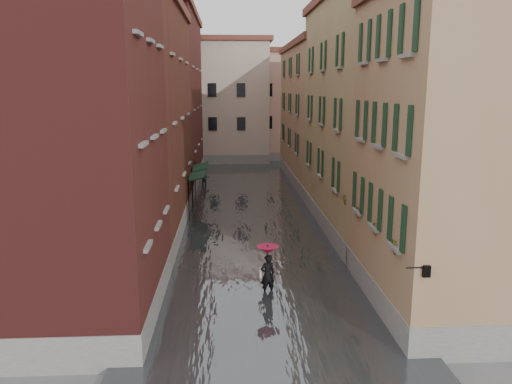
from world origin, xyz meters
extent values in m
plane|color=#5F5F62|center=(0.00, 0.00, 0.00)|extent=(120.00, 120.00, 0.00)
cube|color=#494C50|center=(0.00, 13.00, 0.10)|extent=(10.00, 60.00, 0.20)
cube|color=maroon|center=(-7.00, -2.00, 6.50)|extent=(6.00, 8.00, 13.00)
cube|color=#572E1B|center=(-7.00, 9.00, 6.25)|extent=(6.00, 14.00, 12.50)
cube|color=maroon|center=(-7.00, 24.00, 7.00)|extent=(6.00, 16.00, 14.00)
cube|color=#98764E|center=(7.00, -2.00, 5.75)|extent=(6.00, 8.00, 11.50)
cube|color=tan|center=(7.00, 9.00, 6.50)|extent=(6.00, 14.00, 13.00)
cube|color=#98764E|center=(7.00, 24.00, 5.75)|extent=(6.00, 16.00, 11.50)
cube|color=beige|center=(-3.00, 38.00, 6.50)|extent=(12.00, 9.00, 13.00)
cube|color=tan|center=(6.00, 40.00, 6.00)|extent=(10.00, 9.00, 12.00)
cube|color=#153020|center=(-3.45, 13.21, 2.55)|extent=(1.09, 3.05, 0.31)
cylinder|color=black|center=(-3.95, 11.69, 1.40)|extent=(0.06, 0.06, 2.80)
cylinder|color=black|center=(-3.95, 14.73, 1.40)|extent=(0.06, 0.06, 2.80)
cube|color=#153020|center=(-3.45, 16.78, 2.55)|extent=(1.09, 3.33, 0.31)
cylinder|color=black|center=(-3.95, 15.11, 1.40)|extent=(0.06, 0.06, 2.80)
cylinder|color=black|center=(-3.95, 18.44, 1.40)|extent=(0.06, 0.06, 2.80)
cylinder|color=black|center=(4.05, -6.00, 3.10)|extent=(0.60, 0.05, 0.05)
cube|color=black|center=(4.35, -6.00, 3.00)|extent=(0.22, 0.22, 0.35)
cube|color=beige|center=(4.35, -6.00, 3.00)|extent=(0.14, 0.14, 0.24)
cube|color=#994032|center=(4.12, -4.28, 3.15)|extent=(0.22, 0.85, 0.18)
imported|color=#265926|center=(4.12, -4.28, 3.57)|extent=(0.59, 0.51, 0.66)
cube|color=#994032|center=(4.12, -2.15, 3.15)|extent=(0.22, 0.85, 0.18)
imported|color=#265926|center=(4.12, -2.15, 3.57)|extent=(0.59, 0.51, 0.66)
cube|color=#994032|center=(4.12, 0.38, 3.15)|extent=(0.22, 0.85, 0.18)
imported|color=#265926|center=(4.12, 0.38, 3.57)|extent=(0.59, 0.51, 0.66)
cube|color=#994032|center=(4.12, 2.74, 3.15)|extent=(0.22, 0.85, 0.18)
imported|color=#265926|center=(4.12, 2.74, 3.57)|extent=(0.59, 0.51, 0.66)
cube|color=#994032|center=(4.12, 5.43, 3.15)|extent=(0.22, 0.85, 0.18)
imported|color=#265926|center=(4.12, 5.43, 3.57)|extent=(0.59, 0.51, 0.66)
imported|color=black|center=(0.14, -0.59, 0.86)|extent=(0.73, 0.60, 1.71)
cube|color=beige|center=(-0.14, -0.54, 0.95)|extent=(0.08, 0.30, 0.38)
cylinder|color=black|center=(0.14, -0.59, 1.35)|extent=(0.02, 0.02, 1.00)
cone|color=#A50B34|center=(0.14, -0.59, 1.92)|extent=(0.91, 0.91, 0.28)
imported|color=black|center=(-3.38, 22.23, 0.74)|extent=(0.87, 0.77, 1.48)
camera|label=1|loc=(-1.38, -19.49, 8.25)|focal=35.00mm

